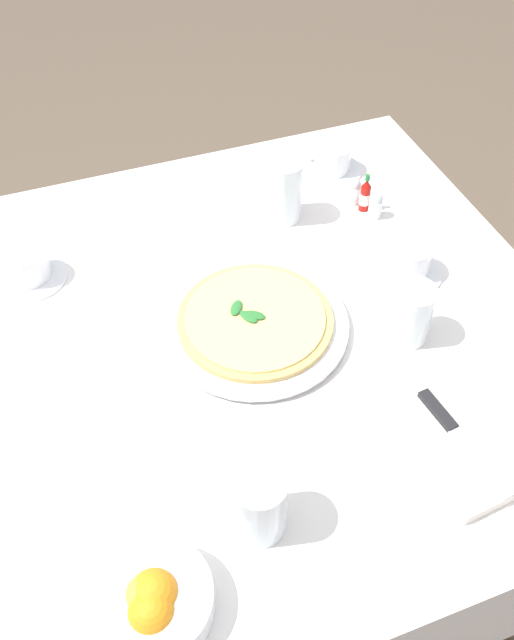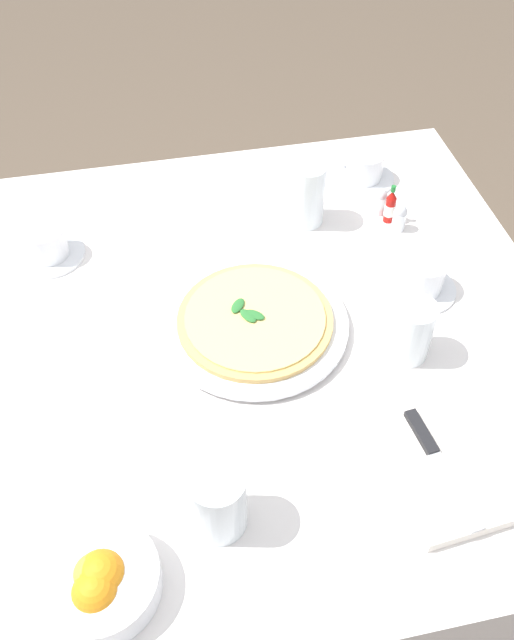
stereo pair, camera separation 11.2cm
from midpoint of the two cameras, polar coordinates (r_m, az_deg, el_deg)
ground_plane at (r=1.77m, az=2.02°, el=-17.04°), size 8.00×8.00×0.00m
dining_table at (r=1.25m, az=2.76°, el=-5.09°), size 1.04×1.04×0.75m
pizza_plate at (r=1.13m, az=2.65°, el=-0.46°), size 0.31×0.31×0.02m
pizza at (r=1.12m, az=2.67°, el=0.01°), size 0.26×0.26×0.02m
coffee_cup_center_back at (r=1.29m, az=-15.11°, el=6.13°), size 0.13×0.13×0.06m
coffee_cup_right_edge at (r=1.46m, az=11.33°, el=12.49°), size 0.13×0.13×0.06m
coffee_cup_back_corner at (r=1.23m, az=16.41°, el=3.39°), size 0.13×0.13×0.07m
water_glass_left_edge at (r=0.90m, az=0.38°, el=-15.59°), size 0.08×0.08×0.11m
water_glass_near_left at (r=1.11m, az=15.75°, el=-1.28°), size 0.07×0.07×0.11m
water_glass_far_left at (r=1.31m, az=6.72°, el=10.20°), size 0.07×0.07×0.13m
napkin_folded at (r=1.02m, az=18.07°, el=-11.84°), size 0.23×0.15×0.02m
dinner_knife at (r=1.01m, az=18.33°, el=-11.56°), size 0.20×0.04×0.01m
citrus_bowl at (r=0.89m, az=-9.54°, el=-21.31°), size 0.15×0.15×0.07m
hot_sauce_bottle at (r=1.35m, az=13.63°, el=9.24°), size 0.02×0.02×0.08m
salt_shaker at (r=1.34m, az=14.38°, el=8.23°), size 0.03×0.03×0.06m
pepper_shaker at (r=1.38m, az=12.77°, el=9.63°), size 0.03×0.03×0.06m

